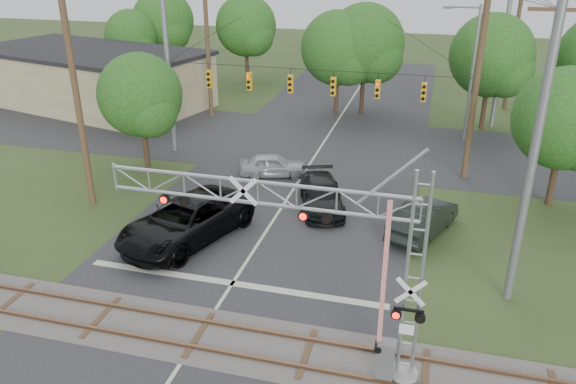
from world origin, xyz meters
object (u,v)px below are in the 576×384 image
(traffic_signal_span, at_px, (327,77))
(streetlight, at_px, (470,67))
(crossing_gantry, at_px, (315,248))
(sedan_silver, at_px, (273,165))
(pickup_black, at_px, (186,220))
(car_dark, at_px, (322,195))
(commercial_building, at_px, (90,77))

(traffic_signal_span, relative_size, streetlight, 2.07)
(crossing_gantry, xyz_separation_m, streetlight, (5.13, 25.75, 0.75))
(traffic_signal_span, relative_size, sedan_silver, 4.77)
(traffic_signal_span, distance_m, pickup_black, 13.05)
(crossing_gantry, distance_m, traffic_signal_span, 18.71)
(car_dark, height_order, sedan_silver, car_dark)
(sedan_silver, xyz_separation_m, streetlight, (11.15, 10.01, 4.54))
(crossing_gantry, bearing_deg, commercial_building, 133.27)
(pickup_black, height_order, streetlight, streetlight)
(pickup_black, relative_size, car_dark, 1.39)
(crossing_gantry, relative_size, sedan_silver, 2.52)
(commercial_building, xyz_separation_m, streetlight, (31.20, -1.94, 2.86))
(streetlight, bearing_deg, traffic_signal_span, -139.05)
(pickup_black, relative_size, sedan_silver, 1.77)
(commercial_building, bearing_deg, crossing_gantry, -32.71)
(pickup_black, bearing_deg, commercial_building, 150.80)
(traffic_signal_span, height_order, car_dark, traffic_signal_span)
(car_dark, bearing_deg, commercial_building, 128.96)
(crossing_gantry, relative_size, streetlight, 1.09)
(traffic_signal_span, bearing_deg, sedan_silver, -135.21)
(pickup_black, distance_m, sedan_silver, 8.96)
(crossing_gantry, bearing_deg, pickup_black, 137.95)
(crossing_gantry, distance_m, pickup_black, 10.95)
(crossing_gantry, distance_m, sedan_silver, 17.28)
(traffic_signal_span, relative_size, commercial_building, 0.88)
(crossing_gantry, distance_m, car_dark, 12.81)
(car_dark, relative_size, sedan_silver, 1.28)
(sedan_silver, relative_size, streetlight, 0.43)
(streetlight, bearing_deg, car_dark, -118.28)
(pickup_black, xyz_separation_m, car_dark, (5.47, 5.09, -0.25))
(pickup_black, height_order, car_dark, pickup_black)
(traffic_signal_span, bearing_deg, streetlight, 40.95)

